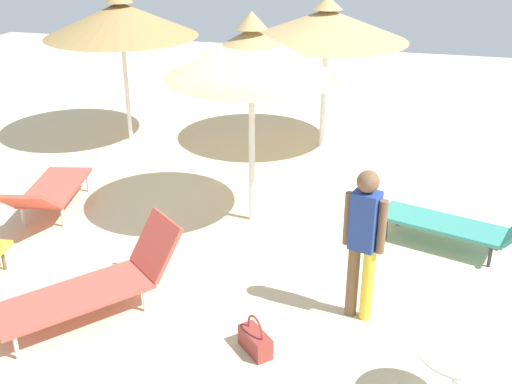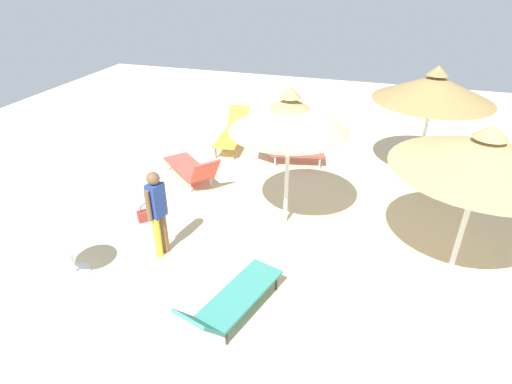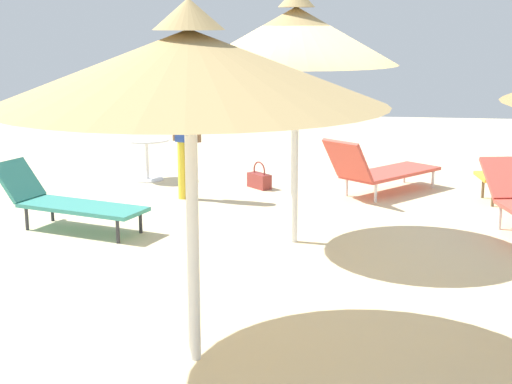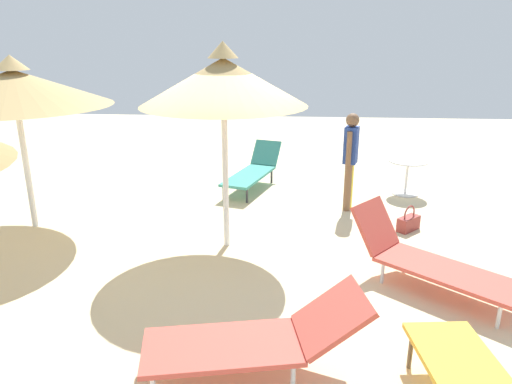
% 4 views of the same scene
% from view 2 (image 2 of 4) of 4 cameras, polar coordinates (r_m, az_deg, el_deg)
% --- Properties ---
extents(ground, '(24.00, 24.00, 0.10)m').
position_cam_2_polar(ground, '(8.83, 4.28, -4.12)').
color(ground, beige).
extents(parasol_umbrella_back, '(2.29, 2.29, 2.92)m').
position_cam_2_polar(parasol_umbrella_back, '(7.66, 4.69, 10.82)').
color(parasol_umbrella_back, white).
rests_on(parasol_umbrella_back, ground).
extents(parasol_umbrella_edge, '(2.86, 2.86, 2.71)m').
position_cam_2_polar(parasol_umbrella_edge, '(7.30, 29.37, 4.70)').
color(parasol_umbrella_edge, white).
rests_on(parasol_umbrella_edge, ground).
extents(parasol_umbrella_center, '(2.77, 2.77, 2.77)m').
position_cam_2_polar(parasol_umbrella_center, '(10.63, 23.65, 13.19)').
color(parasol_umbrella_center, white).
rests_on(parasol_umbrella_center, ground).
extents(lounge_chair_front, '(2.07, 1.13, 0.81)m').
position_cam_2_polar(lounge_chair_front, '(6.40, -3.55, -14.91)').
color(lounge_chair_front, teal).
rests_on(lounge_chair_front, ground).
extents(lounge_chair_far_left, '(1.07, 2.10, 0.80)m').
position_cam_2_polar(lounge_chair_far_left, '(11.10, 4.18, 6.03)').
color(lounge_chair_far_left, '#CC4C3F').
rests_on(lounge_chair_far_left, ground).
extents(lounge_chair_near_right, '(2.15, 0.84, 0.94)m').
position_cam_2_polar(lounge_chair_near_right, '(12.22, -3.21, 8.49)').
color(lounge_chair_near_right, gold).
rests_on(lounge_chair_near_right, ground).
extents(lounge_chair_far_right, '(1.81, 1.98, 0.91)m').
position_cam_2_polar(lounge_chair_far_right, '(10.17, -8.88, 3.29)').
color(lounge_chair_far_right, '#CC4C3F').
rests_on(lounge_chair_far_right, ground).
extents(person_standing_near_left, '(0.45, 0.29, 1.72)m').
position_cam_2_polar(person_standing_near_left, '(7.48, -13.62, -2.34)').
color(person_standing_near_left, yellow).
rests_on(person_standing_near_left, ground).
extents(handbag, '(0.42, 0.42, 0.42)m').
position_cam_2_polar(handbag, '(9.01, -14.93, -3.03)').
color(handbag, maroon).
rests_on(handbag, ground).
extents(side_table_round, '(0.74, 0.74, 0.68)m').
position_cam_2_polar(side_table_round, '(7.82, -24.54, -7.57)').
color(side_table_round, silver).
rests_on(side_table_round, ground).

